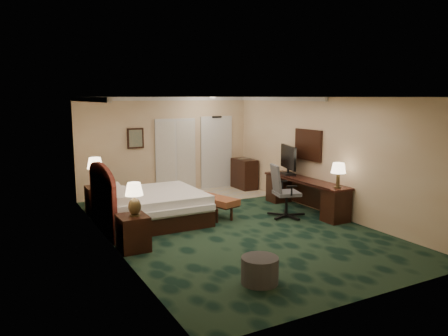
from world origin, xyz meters
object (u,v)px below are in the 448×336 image
tv (288,160)px  nightstand_near (133,233)px  lamp_far (95,172)px  bed (152,207)px  lamp_near (134,199)px  nightstand_far (98,200)px  desk (305,195)px  minibar (244,174)px  desk_chair (287,191)px  ottoman (260,270)px  bed_bench (212,206)px

tv → nightstand_near: bearing=-145.7°
lamp_far → tv: bearing=-18.1°
bed → tv: size_ratio=2.19×
lamp_near → nightstand_far: bearing=90.6°
bed → nightstand_near: 1.75m
bed → desk: bearing=-12.7°
tv → minibar: tv is taller
desk_chair → lamp_near: bearing=-157.3°
lamp_far → ottoman: size_ratio=1.24×
bed → desk: 3.64m
nightstand_near → desk: 4.48m
nightstand_near → nightstand_far: 2.83m
bed_bench → lamp_near: bearing=-165.0°
lamp_far → ottoman: lamp_far is taller
nightstand_near → minibar: bearing=38.8°
nightstand_near → tv: 4.72m
nightstand_near → lamp_near: 0.61m
desk → minibar: 2.86m
bed → desk_chair: 3.02m
nightstand_near → bed: bearing=59.9°
lamp_near → bed_bench: (2.24, 1.41, -0.70)m
tv → bed: bearing=-165.1°
bed → lamp_far: 1.74m
bed_bench → minibar: 3.10m
ottoman → nightstand_near: bearing=118.3°
bed → ottoman: (0.34, -3.77, -0.14)m
lamp_far → tv: (4.44, -1.46, 0.16)m
lamp_near → desk_chair: bearing=7.7°
lamp_far → lamp_near: bearing=-89.0°
nightstand_far → lamp_far: bearing=124.0°
lamp_near → bed_bench: bearing=32.1°
ottoman → minibar: bearing=61.1°
desk → lamp_far: bearing=154.2°
lamp_far → minibar: bearing=9.0°
desk → minibar: size_ratio=2.97×
tv → lamp_near: bearing=-145.2°
lamp_near → bed_bench: size_ratio=0.45×
desk_chair → ottoman: bearing=-117.3°
tv → desk_chair: (-0.73, -0.95, -0.53)m
nightstand_far → desk_chair: 4.40m
lamp_far → nightstand_near: bearing=-89.6°
desk → ottoman: bearing=-137.1°
desk → minibar: (0.02, 2.86, 0.06)m
bed_bench → ottoman: size_ratio=2.43×
nightstand_near → bed_bench: (2.27, 1.37, -0.09)m
bed → tv: 3.64m
nightstand_near → lamp_near: size_ratio=1.05×
lamp_far → ottoman: bearing=-76.4°
bed → lamp_far: bearing=123.5°
lamp_near → tv: size_ratio=0.62×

